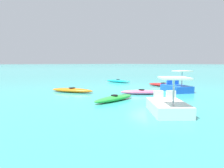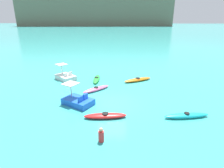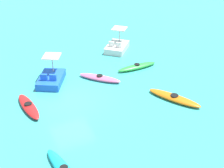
% 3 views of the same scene
% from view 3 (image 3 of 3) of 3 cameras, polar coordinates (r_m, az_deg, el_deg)
% --- Properties ---
extents(ground_plane, '(600.00, 600.00, 0.00)m').
position_cam_3_polar(ground_plane, '(18.60, -7.95, -3.29)').
color(ground_plane, '#38ADA8').
extents(kayak_pink, '(2.60, 2.57, 0.37)m').
position_cam_3_polar(kayak_pink, '(20.63, -2.34, 1.16)').
color(kayak_pink, pink).
rests_on(kayak_pink, ground_plane).
extents(kayak_red, '(3.06, 1.09, 0.37)m').
position_cam_3_polar(kayak_red, '(18.37, -15.47, -4.07)').
color(kayak_red, red).
rests_on(kayak_red, ground_plane).
extents(kayak_green, '(0.77, 3.13, 0.37)m').
position_cam_3_polar(kayak_green, '(22.19, 4.71, 3.29)').
color(kayak_green, green).
rests_on(kayak_green, ground_plane).
extents(kayak_orange, '(3.33, 2.34, 0.37)m').
position_cam_3_polar(kayak_orange, '(18.85, 11.65, -2.58)').
color(kayak_orange, orange).
rests_on(kayak_orange, ground_plane).
extents(pedal_boat_white, '(2.79, 2.72, 1.68)m').
position_cam_3_polar(pedal_boat_white, '(25.06, 0.94, 7.11)').
color(pedal_boat_white, white).
rests_on(pedal_boat_white, ground_plane).
extents(pedal_boat_blue, '(2.83, 2.47, 1.68)m').
position_cam_3_polar(pedal_boat_blue, '(20.63, -11.40, 1.07)').
color(pedal_boat_blue, blue).
rests_on(pedal_boat_blue, ground_plane).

